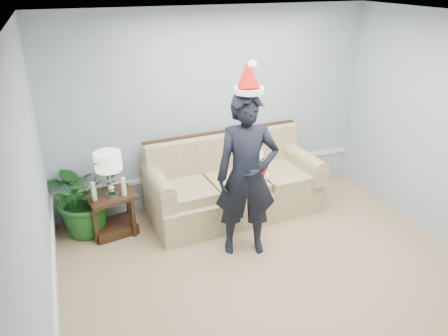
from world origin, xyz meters
TOP-DOWN VIEW (x-y plane):
  - room_shell at (0.00, 0.00)m, footprint 4.54×5.04m
  - wainscot_trim at (-1.18, 1.18)m, footprint 4.49×4.99m
  - sofa at (0.09, 2.03)m, footprint 2.34×1.12m
  - side_table at (-1.54, 2.05)m, footprint 0.65×0.58m
  - table_lamp at (-1.52, 1.99)m, footprint 0.32×0.32m
  - candle_pair at (-1.55, 1.96)m, footprint 0.42×0.06m
  - houseplant at (-1.84, 2.21)m, footprint 1.27×1.25m
  - man at (-0.10, 1.12)m, footprint 0.81×0.64m
  - santa_hat at (-0.10, 1.14)m, footprint 0.37×0.40m
  - teddy_bear at (0.33, 1.79)m, footprint 0.37×0.37m

SIDE VIEW (x-z plane):
  - side_table at x=-1.54m, z-range -0.06..0.49m
  - sofa at x=0.09m, z-range -0.16..0.91m
  - wainscot_trim at x=-1.18m, z-range 0.42..0.48m
  - houseplant at x=-1.84m, z-range 0.00..1.06m
  - candle_pair at x=-1.55m, z-range 0.54..0.78m
  - teddy_bear at x=0.33m, z-range 0.49..0.97m
  - man at x=-0.10m, z-range 0.00..1.94m
  - table_lamp at x=-1.52m, z-range 0.70..1.28m
  - room_shell at x=0.00m, z-range -0.02..2.72m
  - santa_hat at x=-0.10m, z-range 1.90..2.26m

